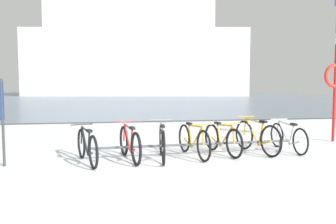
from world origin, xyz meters
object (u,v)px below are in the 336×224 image
at_px(rescue_post, 336,71).
at_px(ferry_ship, 135,47).
at_px(bicycle_1, 130,144).
at_px(bicycle_4, 222,139).
at_px(bicycle_3, 193,141).
at_px(bicycle_5, 257,137).
at_px(bicycle_6, 288,137).
at_px(bicycle_0, 87,147).
at_px(bicycle_2, 162,143).

height_order(rescue_post, ferry_ship, ferry_ship).
bearing_deg(bicycle_1, bicycle_4, 6.74).
relative_size(bicycle_3, rescue_post, 0.42).
bearing_deg(bicycle_5, bicycle_6, 7.09).
relative_size(bicycle_0, ferry_ship, 0.04).
bearing_deg(bicycle_6, bicycle_3, -174.16).
distance_m(bicycle_0, bicycle_1, 0.88).
bearing_deg(bicycle_2, rescue_post, 16.20).
xyz_separation_m(bicycle_6, rescue_post, (2.03, 1.05, 1.66)).
bearing_deg(bicycle_2, bicycle_4, 13.01).
xyz_separation_m(bicycle_0, bicycle_2, (1.55, 0.04, 0.03)).
bearing_deg(rescue_post, bicycle_3, -163.76).
distance_m(bicycle_4, bicycle_5, 0.85).
bearing_deg(bicycle_4, bicycle_1, -173.26).
bearing_deg(bicycle_1, bicycle_0, -171.84).
relative_size(bicycle_1, bicycle_2, 1.00).
relative_size(bicycle_4, bicycle_5, 0.96).
height_order(bicycle_4, ferry_ship, ferry_ship).
distance_m(bicycle_2, rescue_post, 5.65).
distance_m(bicycle_3, bicycle_5, 1.58).
distance_m(bicycle_1, bicycle_4, 2.16).
bearing_deg(bicycle_5, bicycle_3, -174.85).
relative_size(bicycle_3, bicycle_4, 1.07).
xyz_separation_m(bicycle_1, bicycle_2, (0.68, -0.08, 0.02)).
bearing_deg(bicycle_4, bicycle_2, -166.99).
bearing_deg(bicycle_6, bicycle_5, -172.91).
bearing_deg(rescue_post, bicycle_4, -162.58).
height_order(bicycle_1, bicycle_6, bicycle_1).
distance_m(bicycle_5, bicycle_6, 0.87).
bearing_deg(bicycle_4, ferry_ship, 88.06).
xyz_separation_m(bicycle_1, bicycle_6, (3.86, 0.38, -0.02)).
bearing_deg(bicycle_1, bicycle_6, 5.57).
xyz_separation_m(bicycle_0, rescue_post, (6.75, 1.55, 1.65)).
height_order(bicycle_0, bicycle_1, bicycle_1).
height_order(bicycle_4, bicycle_6, bicycle_4).
xyz_separation_m(bicycle_4, rescue_post, (3.74, 1.17, 1.65)).
bearing_deg(ferry_ship, bicycle_6, -90.14).
relative_size(bicycle_3, bicycle_5, 1.03).
xyz_separation_m(bicycle_5, ferry_ship, (0.99, 54.42, 8.73)).
bearing_deg(ferry_ship, rescue_post, -87.96).
bearing_deg(bicycle_6, ferry_ship, 89.86).
xyz_separation_m(bicycle_0, bicycle_6, (4.73, 0.50, -0.01)).
xyz_separation_m(bicycle_2, bicycle_4, (1.46, 0.34, -0.03)).
bearing_deg(rescue_post, bicycle_6, -152.60).
distance_m(bicycle_4, ferry_ship, 55.16).
height_order(bicycle_2, bicycle_6, bicycle_2).
bearing_deg(bicycle_1, ferry_ship, 85.83).
xyz_separation_m(bicycle_2, bicycle_5, (2.31, 0.35, 0.00)).
relative_size(bicycle_0, bicycle_2, 0.97).
bearing_deg(bicycle_3, bicycle_0, -173.74).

